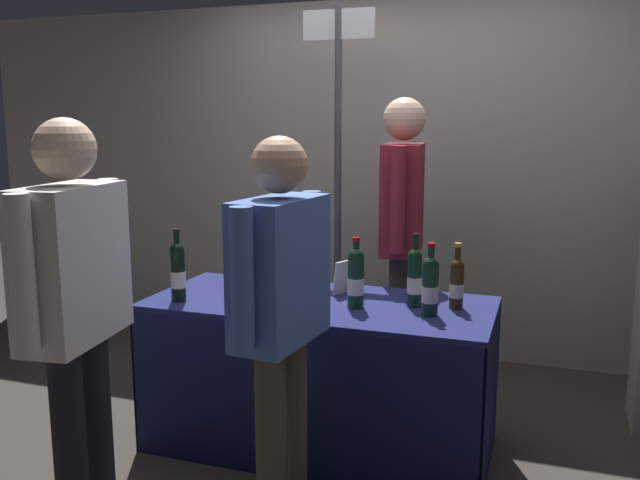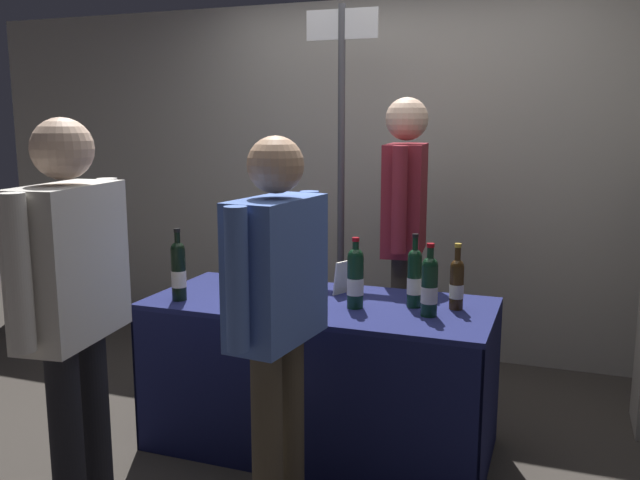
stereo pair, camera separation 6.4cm
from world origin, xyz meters
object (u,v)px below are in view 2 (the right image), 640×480
taster_foreground_right (277,301)px  booth_signpost (341,160)px  wine_glass_near_vendor (295,272)px  wine_glass_mid (231,269)px  featured_wine_bottle (429,285)px  tasting_table (320,346)px  vendor_presenter (405,219)px  display_bottle_0 (457,283)px

taster_foreground_right → booth_signpost: booth_signpost is taller
wine_glass_near_vendor → wine_glass_mid: (-0.33, -0.08, 0.01)m
featured_wine_bottle → taster_foreground_right: bearing=-126.6°
tasting_table → wine_glass_mid: (-0.53, 0.09, 0.33)m
tasting_table → vendor_presenter: 0.95m
featured_wine_bottle → booth_signpost: (-0.76, 1.03, 0.48)m
wine_glass_near_vendor → wine_glass_mid: size_ratio=0.91×
tasting_table → taster_foreground_right: bearing=-83.3°
tasting_table → vendor_presenter: bearing=72.3°
tasting_table → display_bottle_0: (0.64, 0.09, 0.35)m
wine_glass_mid → vendor_presenter: (0.76, 0.65, 0.21)m
tasting_table → wine_glass_mid: bearing=170.0°
featured_wine_bottle → tasting_table: bearing=172.8°
tasting_table → booth_signpost: booth_signpost is taller
taster_foreground_right → wine_glass_mid: bearing=43.6°
wine_glass_mid → vendor_presenter: vendor_presenter is taller
wine_glass_near_vendor → booth_signpost: 0.96m
featured_wine_bottle → wine_glass_near_vendor: 0.78m
tasting_table → taster_foreground_right: 0.81m
wine_glass_near_vendor → wine_glass_mid: wine_glass_mid is taller
featured_wine_bottle → taster_foreground_right: (-0.46, -0.62, 0.04)m
wine_glass_near_vendor → display_bottle_0: bearing=-5.6°
display_bottle_0 → wine_glass_near_vendor: display_bottle_0 is taller
tasting_table → wine_glass_near_vendor: wine_glass_near_vendor is taller
vendor_presenter → display_bottle_0: bearing=24.6°
featured_wine_bottle → display_bottle_0: featured_wine_bottle is taller
vendor_presenter → taster_foreground_right: 1.45m
wine_glass_near_vendor → taster_foreground_right: (0.28, -0.86, 0.09)m
vendor_presenter → taster_foreground_right: (-0.16, -1.44, -0.13)m
featured_wine_bottle → booth_signpost: 1.37m
booth_signpost → featured_wine_bottle: bearing=-53.7°
featured_wine_bottle → vendor_presenter: vendor_presenter is taller
display_bottle_0 → booth_signpost: bearing=134.3°
tasting_table → display_bottle_0: bearing=7.6°
display_bottle_0 → wine_glass_near_vendor: 0.84m
tasting_table → featured_wine_bottle: 0.66m
vendor_presenter → booth_signpost: (-0.45, 0.22, 0.31)m
featured_wine_bottle → wine_glass_near_vendor: (-0.74, 0.24, -0.05)m
tasting_table → featured_wine_bottle: featured_wine_bottle is taller
wine_glass_mid → display_bottle_0: bearing=-0.3°
taster_foreground_right → tasting_table: bearing=12.5°
taster_foreground_right → booth_signpost: (-0.30, 1.66, 0.44)m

